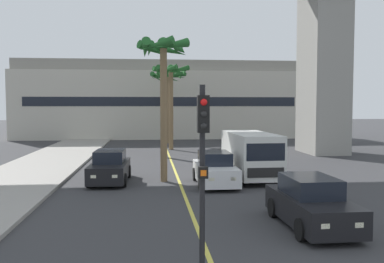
{
  "coord_description": "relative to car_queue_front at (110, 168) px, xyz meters",
  "views": [
    {
      "loc": [
        -1.45,
        -0.29,
        3.78
      ],
      "look_at": [
        0.0,
        14.0,
        2.88
      ],
      "focal_mm": 39.42,
      "sensor_mm": 36.0,
      "label": 1
    }
  ],
  "objects": [
    {
      "name": "lane_stripe_center",
      "position": [
        3.4,
        3.48,
        -0.72
      ],
      "size": [
        0.14,
        56.0,
        0.01
      ],
      "primitive_type": "cube",
      "color": "#DBCC4C",
      "rests_on": "ground"
    },
    {
      "name": "pier_building_backdrop",
      "position": [
        3.4,
        29.27,
        3.61
      ],
      "size": [
        32.92,
        8.04,
        8.79
      ],
      "color": "beige",
      "rests_on": "ground"
    },
    {
      "name": "car_queue_front",
      "position": [
        0.0,
        0.0,
        0.0
      ],
      "size": [
        1.93,
        4.15,
        1.56
      ],
      "color": "black",
      "rests_on": "ground"
    },
    {
      "name": "car_queue_second",
      "position": [
        6.93,
        -8.36,
        0.0
      ],
      "size": [
        1.89,
        4.13,
        1.56
      ],
      "color": "black",
      "rests_on": "ground"
    },
    {
      "name": "car_queue_third",
      "position": [
        5.04,
        -1.19,
        0.0
      ],
      "size": [
        1.84,
        4.1,
        1.56
      ],
      "color": "white",
      "rests_on": "ground"
    },
    {
      "name": "delivery_van",
      "position": [
        7.11,
        0.25,
        0.57
      ],
      "size": [
        2.26,
        5.3,
        2.36
      ],
      "color": "silver",
      "rests_on": "ground"
    },
    {
      "name": "traffic_light_median_near",
      "position": [
        3.04,
        -12.26,
        1.99
      ],
      "size": [
        0.24,
        0.37,
        4.2
      ],
      "color": "black",
      "rests_on": "ground"
    },
    {
      "name": "palm_tree_near_median",
      "position": [
        2.64,
        -0.07,
        5.02
      ],
      "size": [
        2.66,
        2.78,
        7.08
      ],
      "color": "brown",
      "rests_on": "ground"
    },
    {
      "name": "palm_tree_mid_median",
      "position": [
        3.79,
        21.04,
        5.21
      ],
      "size": [
        3.65,
        3.7,
        7.17
      ],
      "color": "brown",
      "rests_on": "ground"
    },
    {
      "name": "palm_tree_far_median",
      "position": [
        2.99,
        9.56,
        5.71
      ],
      "size": [
        3.0,
        3.1,
        8.37
      ],
      "color": "brown",
      "rests_on": "ground"
    },
    {
      "name": "palm_tree_farthest_median",
      "position": [
        3.77,
        14.93,
        5.08
      ],
      "size": [
        3.24,
        3.39,
        7.21
      ],
      "color": "brown",
      "rests_on": "ground"
    }
  ]
}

